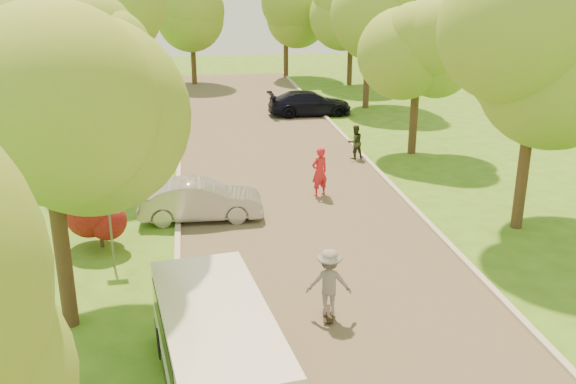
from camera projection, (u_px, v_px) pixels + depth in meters
ground at (350, 324)px, 15.15m from camera, size 100.00×100.00×0.00m
road at (294, 206)px, 22.61m from camera, size 8.00×60.00×0.01m
curb_left at (178, 211)px, 22.00m from camera, size 0.18×60.00×0.12m
curb_right at (405, 199)px, 23.18m from camera, size 0.18×60.00×0.12m
street_sign at (109, 215)px, 17.52m from camera, size 0.55×0.06×2.17m
red_shrub at (99, 213)px, 19.00m from camera, size 1.70×1.70×1.95m
tree_l_mida at (54, 108)px, 13.45m from camera, size 4.71×4.60×7.39m
tree_l_midb at (97, 64)px, 23.83m from camera, size 4.30×4.20×6.62m
tree_l_far at (128, 19)px, 32.92m from camera, size 4.92×4.80×7.79m
tree_r_mida at (545, 54)px, 19.01m from camera, size 5.13×5.00×7.95m
tree_r_midb at (423, 44)px, 27.56m from camera, size 4.51×4.40×7.01m
tree_r_far at (373, 7)px, 36.66m from camera, size 5.33×5.20×8.34m
tree_bg_a at (99, 13)px, 40.09m from camera, size 5.12×5.00×7.72m
tree_bg_b at (355, 5)px, 44.36m from camera, size 5.12×5.00×7.95m
tree_bg_c at (194, 12)px, 44.79m from camera, size 4.92×4.80×7.33m
tree_bg_d at (289, 6)px, 47.58m from camera, size 5.12×5.00×7.72m
minivan at (217, 351)px, 12.32m from camera, size 2.65×5.29×1.89m
silver_sedan at (201, 200)px, 21.26m from camera, size 4.13×1.55×1.35m
dark_sedan at (310, 103)px, 36.43m from camera, size 4.77×1.99×1.38m
longboard at (328, 314)px, 15.41m from camera, size 0.40×0.88×0.10m
skateboarder at (329, 282)px, 15.13m from camera, size 1.17×0.82×1.66m
person_striped at (319, 172)px, 23.36m from camera, size 0.80×0.68×1.85m
person_olive at (355, 142)px, 28.01m from camera, size 0.87×0.76×1.51m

